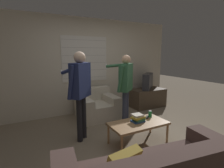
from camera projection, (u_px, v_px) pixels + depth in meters
name	position (u px, v px, depth m)	size (l,w,h in m)	color
ground_plane	(128.00, 142.00, 3.23)	(16.00, 16.00, 0.00)	#7F705B
wall_back	(88.00, 66.00, 4.77)	(5.20, 0.08, 2.55)	beige
armchair_beige	(97.00, 106.00, 4.48)	(0.95, 0.91, 0.72)	beige
coffee_table	(138.00, 125.00, 3.14)	(1.05, 0.55, 0.39)	#9E754C
tv_stand	(147.00, 98.00, 5.38)	(1.05, 0.59, 0.55)	#4C3D2D
tv	(148.00, 81.00, 5.29)	(0.66, 0.61, 0.47)	#2D2D33
person_left_standing	(80.00, 85.00, 3.16)	(0.52, 0.84, 1.65)	black
person_right_standing	(125.00, 82.00, 3.85)	(0.51, 0.83, 1.59)	#33384C
book_stack	(138.00, 118.00, 3.17)	(0.26, 0.21, 0.13)	#284C89
soda_can	(150.00, 114.00, 3.40)	(0.07, 0.07, 0.13)	#238E47
spare_remote	(147.00, 117.00, 3.37)	(0.12, 0.12, 0.02)	black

